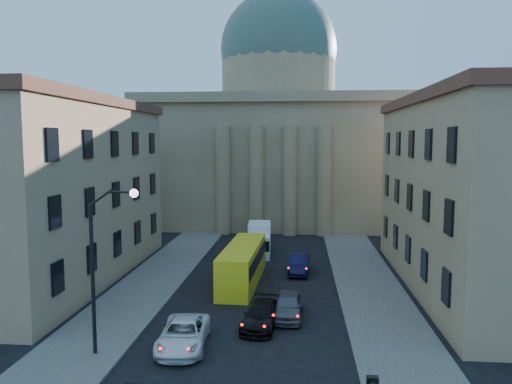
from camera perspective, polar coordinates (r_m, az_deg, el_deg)
sidewalk_left at (r=37.89m, az=-13.34°, el=-11.41°), size 5.00×60.00×0.15m
sidewalk_right at (r=36.48m, az=13.56°, el=-12.10°), size 5.00×60.00×0.15m
church at (r=71.85m, az=2.52°, el=6.38°), size 68.02×28.76×36.60m
building_left at (r=43.43m, az=-22.61°, el=0.39°), size 11.60×26.60×14.70m
building_right at (r=40.94m, az=24.81°, el=-0.00°), size 11.60×26.60×14.70m
street_lamp at (r=26.97m, az=-17.19°, el=-7.12°), size 2.62×0.44×8.83m
car_left_mid at (r=28.48m, az=-8.30°, el=-15.78°), size 2.82×5.53×1.50m
car_right_mid at (r=31.06m, az=0.56°, el=-13.95°), size 2.42×4.97×1.39m
car_right_far at (r=32.59m, az=3.68°, el=-12.85°), size 1.98×4.60×1.55m
car_right_distant at (r=43.07m, az=4.96°, el=-8.19°), size 1.90×4.81×1.56m
city_bus at (r=39.81m, az=-1.53°, el=-8.09°), size 2.90×10.81×3.02m
box_truck at (r=49.63m, az=0.38°, el=-5.51°), size 2.48×5.63×3.03m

